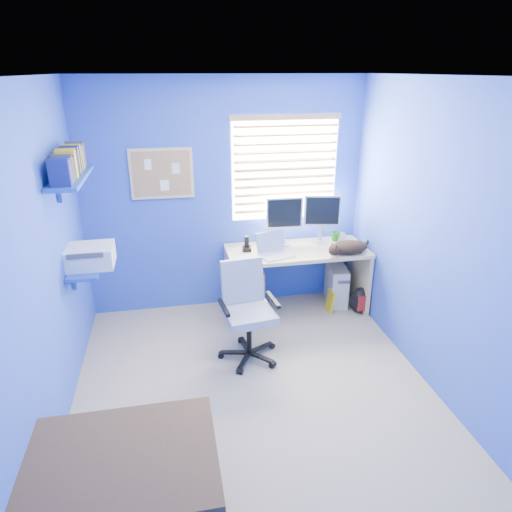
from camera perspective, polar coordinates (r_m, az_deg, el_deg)
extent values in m
cube|color=tan|center=(4.09, -0.32, -16.08)|extent=(3.00, 3.20, 0.00)
cube|color=white|center=(3.20, -0.42, 21.62)|extent=(3.00, 3.20, 0.00)
cube|color=blue|center=(4.96, -3.86, 7.20)|extent=(3.00, 0.01, 2.50)
cube|color=blue|center=(2.10, 8.17, -15.81)|extent=(3.00, 0.01, 2.50)
cube|color=blue|center=(3.52, -25.12, -1.40)|extent=(0.01, 3.20, 2.50)
cube|color=blue|center=(4.00, 21.29, 1.92)|extent=(0.01, 3.20, 2.50)
cube|color=#D6BA82|center=(5.08, 5.04, -3.03)|extent=(1.51, 0.65, 0.74)
cube|color=silver|center=(4.70, 2.55, 1.25)|extent=(0.39, 0.35, 0.22)
cube|color=silver|center=(4.97, 3.47, 4.36)|extent=(0.40, 0.13, 0.54)
cube|color=silver|center=(5.09, 8.13, 4.62)|extent=(0.42, 0.20, 0.54)
cube|color=black|center=(4.85, -1.17, 1.62)|extent=(0.10, 0.12, 0.17)
imported|color=#145C11|center=(5.22, 9.89, 2.41)|extent=(0.10, 0.09, 0.10)
cylinder|color=silver|center=(5.27, 10.43, 2.38)|extent=(0.13, 0.13, 0.07)
ellipsoid|color=black|center=(4.88, 11.56, 1.09)|extent=(0.45, 0.34, 0.14)
cube|color=beige|center=(5.39, 10.01, -3.49)|extent=(0.25, 0.46, 0.45)
cube|color=tan|center=(5.02, -1.17, -4.55)|extent=(0.35, 0.28, 0.54)
cube|color=yellow|center=(5.22, 9.26, -5.60)|extent=(0.03, 0.17, 0.24)
ellipsoid|color=black|center=(5.25, 13.00, -5.36)|extent=(0.28, 0.23, 0.30)
cube|color=brown|center=(3.08, -16.82, -26.54)|extent=(1.11, 0.79, 0.53)
cylinder|color=black|center=(4.43, -0.85, -12.21)|extent=(0.60, 0.60, 0.06)
cylinder|color=black|center=(4.31, -0.87, -9.88)|extent=(0.06, 0.06, 0.37)
cube|color=#9DA6C4|center=(4.19, -0.89, -7.30)|extent=(0.49, 0.49, 0.08)
cube|color=#9DA6C4|center=(4.26, -1.75, -3.08)|extent=(0.40, 0.11, 0.42)
cube|color=white|center=(5.00, 3.61, 10.87)|extent=(1.15, 0.01, 1.10)
cube|color=tan|center=(4.97, 3.70, 10.80)|extent=(1.10, 0.03, 1.00)
cube|color=#D6BA82|center=(4.83, -11.70, 10.06)|extent=(0.64, 0.02, 0.52)
cube|color=tan|center=(4.82, -11.70, 10.04)|extent=(0.58, 0.01, 0.46)
cube|color=#1E45A8|center=(4.29, -20.49, -1.35)|extent=(0.26, 0.55, 0.03)
cube|color=silver|center=(4.24, -20.15, -0.02)|extent=(0.42, 0.34, 0.18)
cube|color=#1E45A8|center=(4.06, -22.15, 9.05)|extent=(0.24, 0.90, 0.03)
cube|color=navy|center=(4.04, -22.55, 10.75)|extent=(0.15, 0.80, 0.22)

